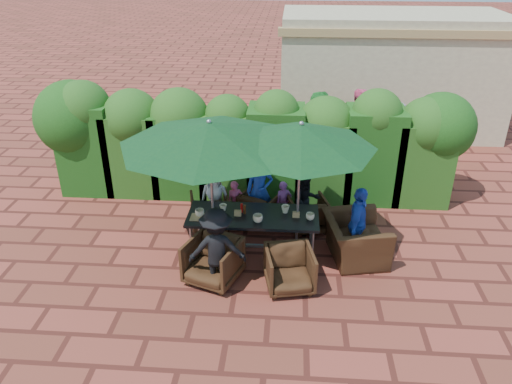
# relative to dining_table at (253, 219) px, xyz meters

# --- Properties ---
(ground) EXTENTS (80.00, 80.00, 0.00)m
(ground) POSITION_rel_dining_table_xyz_m (-0.20, -0.05, -0.67)
(ground) COLOR brown
(ground) RESTS_ON ground
(dining_table) EXTENTS (2.25, 0.90, 0.75)m
(dining_table) POSITION_rel_dining_table_xyz_m (0.00, 0.00, 0.00)
(dining_table) COLOR black
(dining_table) RESTS_ON ground
(umbrella_left) EXTENTS (2.97, 2.97, 2.46)m
(umbrella_left) POSITION_rel_dining_table_xyz_m (-0.69, -0.02, 1.54)
(umbrella_left) COLOR gray
(umbrella_left) RESTS_ON ground
(umbrella_right) EXTENTS (2.45, 2.45, 2.46)m
(umbrella_right) POSITION_rel_dining_table_xyz_m (0.76, -0.01, 1.54)
(umbrella_right) COLOR gray
(umbrella_right) RESTS_ON ground
(chair_far_left) EXTENTS (0.85, 0.81, 0.73)m
(chair_far_left) POSITION_rel_dining_table_xyz_m (-0.89, 0.84, -0.31)
(chair_far_left) COLOR black
(chair_far_left) RESTS_ON ground
(chair_far_mid) EXTENTS (0.89, 0.87, 0.70)m
(chair_far_mid) POSITION_rel_dining_table_xyz_m (0.06, 1.06, -0.32)
(chair_far_mid) COLOR black
(chair_far_mid) RESTS_ON ground
(chair_far_right) EXTENTS (0.83, 0.80, 0.71)m
(chair_far_right) POSITION_rel_dining_table_xyz_m (0.97, 0.87, -0.32)
(chair_far_right) COLOR black
(chair_far_right) RESTS_ON ground
(chair_near_left) EXTENTS (1.00, 0.97, 0.81)m
(chair_near_left) POSITION_rel_dining_table_xyz_m (-0.58, -0.87, -0.27)
(chair_near_left) COLOR black
(chair_near_left) RESTS_ON ground
(chair_near_right) EXTENTS (0.85, 0.82, 0.75)m
(chair_near_right) POSITION_rel_dining_table_xyz_m (0.65, -0.97, -0.30)
(chair_near_right) COLOR black
(chair_near_right) RESTS_ON ground
(chair_end_right) EXTENTS (0.93, 1.25, 0.99)m
(chair_end_right) POSITION_rel_dining_table_xyz_m (1.77, -0.04, -0.18)
(chair_end_right) COLOR black
(chair_end_right) RESTS_ON ground
(adult_far_left) EXTENTS (0.59, 0.37, 1.15)m
(adult_far_left) POSITION_rel_dining_table_xyz_m (-0.81, 0.94, -0.10)
(adult_far_left) COLOR silver
(adult_far_left) RESTS_ON ground
(adult_far_mid) EXTENTS (0.55, 0.46, 1.40)m
(adult_far_mid) POSITION_rel_dining_table_xyz_m (0.04, 1.04, 0.03)
(adult_far_mid) COLOR #2246B9
(adult_far_mid) RESTS_ON ground
(adult_far_right) EXTENTS (0.63, 0.52, 1.14)m
(adult_far_right) POSITION_rel_dining_table_xyz_m (0.93, 0.92, -0.11)
(adult_far_right) COLOR black
(adult_far_right) RESTS_ON ground
(adult_near_left) EXTENTS (0.93, 0.50, 1.39)m
(adult_near_left) POSITION_rel_dining_table_xyz_m (-0.48, -1.02, 0.02)
(adult_near_left) COLOR black
(adult_near_left) RESTS_ON ground
(adult_end_right) EXTENTS (0.59, 0.86, 1.34)m
(adult_end_right) POSITION_rel_dining_table_xyz_m (1.78, -0.04, -0.01)
(adult_end_right) COLOR #2246B9
(adult_end_right) RESTS_ON ground
(child_left) EXTENTS (0.38, 0.34, 0.88)m
(child_left) POSITION_rel_dining_table_xyz_m (-0.42, 0.99, -0.23)
(child_left) COLOR #E45083
(child_left) RESTS_ON ground
(child_right) EXTENTS (0.39, 0.36, 0.89)m
(child_right) POSITION_rel_dining_table_xyz_m (0.51, 1.02, -0.23)
(child_right) COLOR #A24CA6
(child_right) RESTS_ON ground
(pedestrian_a) EXTENTS (1.69, 1.50, 1.79)m
(pedestrian_a) POSITION_rel_dining_table_xyz_m (1.26, 4.13, 0.22)
(pedestrian_a) COLOR #248630
(pedestrian_a) RESTS_ON ground
(pedestrian_b) EXTENTS (0.93, 0.62, 1.83)m
(pedestrian_b) POSITION_rel_dining_table_xyz_m (2.19, 4.27, 0.24)
(pedestrian_b) COLOR #E45083
(pedestrian_b) RESTS_ON ground
(pedestrian_c) EXTENTS (0.95, 1.05, 1.54)m
(pedestrian_c) POSITION_rel_dining_table_xyz_m (3.11, 4.27, 0.09)
(pedestrian_c) COLOR #98979F
(pedestrian_c) RESTS_ON ground
(cup_a) EXTENTS (0.16, 0.16, 0.13)m
(cup_a) POSITION_rel_dining_table_xyz_m (-0.90, -0.11, 0.14)
(cup_a) COLOR beige
(cup_a) RESTS_ON dining_table
(cup_b) EXTENTS (0.13, 0.13, 0.12)m
(cup_b) POSITION_rel_dining_table_xyz_m (-0.53, 0.11, 0.14)
(cup_b) COLOR beige
(cup_b) RESTS_ON dining_table
(cup_c) EXTENTS (0.17, 0.17, 0.13)m
(cup_c) POSITION_rel_dining_table_xyz_m (0.10, -0.23, 0.14)
(cup_c) COLOR beige
(cup_c) RESTS_ON dining_table
(cup_d) EXTENTS (0.14, 0.14, 0.13)m
(cup_d) POSITION_rel_dining_table_xyz_m (0.55, 0.12, 0.14)
(cup_d) COLOR beige
(cup_d) RESTS_ON dining_table
(cup_e) EXTENTS (0.15, 0.15, 0.12)m
(cup_e) POSITION_rel_dining_table_xyz_m (0.97, -0.09, 0.13)
(cup_e) COLOR beige
(cup_e) RESTS_ON dining_table
(ketchup_bottle) EXTENTS (0.04, 0.04, 0.17)m
(ketchup_bottle) POSITION_rel_dining_table_xyz_m (-0.20, 0.07, 0.16)
(ketchup_bottle) COLOR #B20C0A
(ketchup_bottle) RESTS_ON dining_table
(sauce_bottle) EXTENTS (0.04, 0.04, 0.17)m
(sauce_bottle) POSITION_rel_dining_table_xyz_m (-0.15, 0.03, 0.16)
(sauce_bottle) COLOR #4C230C
(sauce_bottle) RESTS_ON dining_table
(serving_tray) EXTENTS (0.35, 0.25, 0.02)m
(serving_tray) POSITION_rel_dining_table_xyz_m (-0.88, -0.16, 0.08)
(serving_tray) COLOR #AA8252
(serving_tray) RESTS_ON dining_table
(number_block_left) EXTENTS (0.12, 0.06, 0.10)m
(number_block_left) POSITION_rel_dining_table_xyz_m (-0.26, -0.05, 0.13)
(number_block_left) COLOR tan
(number_block_left) RESTS_ON dining_table
(number_block_right) EXTENTS (0.12, 0.06, 0.10)m
(number_block_right) POSITION_rel_dining_table_xyz_m (0.74, -0.03, 0.13)
(number_block_right) COLOR tan
(number_block_right) RESTS_ON dining_table
(hedge_wall) EXTENTS (9.10, 1.60, 2.43)m
(hedge_wall) POSITION_rel_dining_table_xyz_m (-0.42, 2.27, 0.65)
(hedge_wall) COLOR #12350E
(hedge_wall) RESTS_ON ground
(building) EXTENTS (6.20, 3.08, 3.20)m
(building) POSITION_rel_dining_table_xyz_m (3.30, 6.94, 0.93)
(building) COLOR beige
(building) RESTS_ON ground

